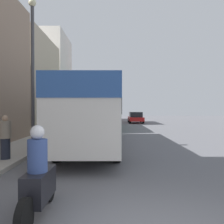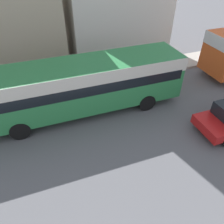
{
  "view_description": "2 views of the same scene",
  "coord_description": "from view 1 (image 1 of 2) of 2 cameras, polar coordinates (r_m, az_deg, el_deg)",
  "views": [
    {
      "loc": [
        -0.65,
        -3.7,
        2.05
      ],
      "look_at": [
        -0.64,
        21.87,
        1.6
      ],
      "focal_mm": 40.0,
      "sensor_mm": 36.0,
      "label": 1
    },
    {
      "loc": [
        8.37,
        20.52,
        7.87
      ],
      "look_at": [
        0.33,
        23.41,
        1.07
      ],
      "focal_mm": 35.0,
      "sensor_mm": 36.0,
      "label": 2
    }
  ],
  "objects": [
    {
      "name": "bus_third_in_line",
      "position": [
        40.27,
        -2.0,
        0.99
      ],
      "size": [
        2.61,
        10.41,
        3.15
      ],
      "color": "#EA5B23",
      "rests_on": "ground_plane"
    },
    {
      "name": "building_end_row",
      "position": [
        31.87,
        -14.87,
        7.04
      ],
      "size": [
        5.11,
        7.54,
        10.85
      ],
      "color": "silver",
      "rests_on": "ground_plane"
    },
    {
      "name": "building_far_terrace",
      "position": [
        23.92,
        -22.21,
        5.82
      ],
      "size": [
        6.87,
        8.38,
        8.18
      ],
      "color": "#BCAD93",
      "rests_on": "ground_plane"
    },
    {
      "name": "bus_lead",
      "position": [
        12.89,
        -4.24,
        0.9
      ],
      "size": [
        2.53,
        11.39,
        3.12
      ],
      "color": "silver",
      "rests_on": "ground_plane"
    },
    {
      "name": "car_crossing",
      "position": [
        33.44,
        5.41,
        -1.21
      ],
      "size": [
        1.91,
        4.42,
        1.46
      ],
      "rotation": [
        0.0,
        0.0,
        3.14
      ],
      "color": "red",
      "rests_on": "ground_plane"
    },
    {
      "name": "pedestrian_near_curb",
      "position": [
        10.05,
        -23.22,
        -5.29
      ],
      "size": [
        0.43,
        0.43,
        1.61
      ],
      "color": "#232838",
      "rests_on": "sidewalk"
    },
    {
      "name": "motorcycle_behind_lead",
      "position": [
        4.99,
        -16.45,
        -14.88
      ],
      "size": [
        0.38,
        2.24,
        1.73
      ],
      "color": "black",
      "rests_on": "ground_plane"
    },
    {
      "name": "lamp_post",
      "position": [
        12.42,
        -17.7,
        10.98
      ],
      "size": [
        0.36,
        0.36,
        6.96
      ],
      "color": "#47474C",
      "rests_on": "sidewalk"
    },
    {
      "name": "bus_following",
      "position": [
        26.1,
        -2.16,
        0.74
      ],
      "size": [
        2.54,
        11.2,
        2.96
      ],
      "color": "#2D8447",
      "rests_on": "ground_plane"
    }
  ]
}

